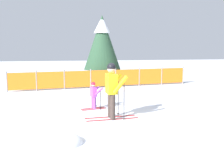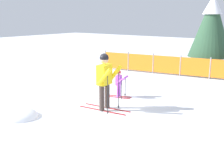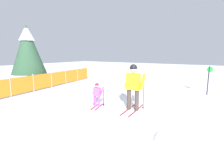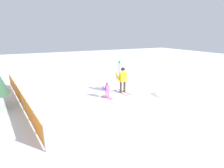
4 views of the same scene
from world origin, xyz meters
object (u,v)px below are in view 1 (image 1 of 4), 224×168
skier_adult (112,86)px  safety_fence (103,78)px  skier_child (94,93)px  conifer_far (102,42)px

skier_adult → safety_fence: skier_adult is taller
skier_adult → safety_fence: (0.46, 6.22, -0.54)m
skier_adult → skier_child: size_ratio=1.78×
skier_adult → skier_child: skier_adult is taller
skier_adult → safety_fence: size_ratio=0.18×
skier_adult → skier_child: (-0.45, 1.38, -0.48)m
skier_child → safety_fence: (0.91, 4.85, -0.06)m
safety_fence → conifer_far: conifer_far is taller
safety_fence → conifer_far: size_ratio=2.43×
skier_adult → safety_fence: 6.27m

